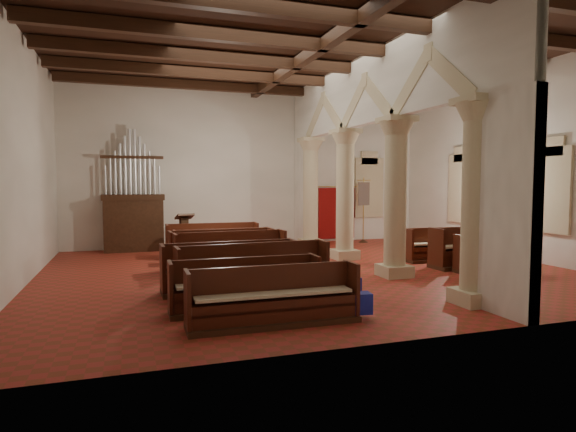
# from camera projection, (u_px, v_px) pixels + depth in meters

# --- Properties ---
(floor) EXTENTS (14.00, 14.00, 0.00)m
(floor) POSITION_uv_depth(u_px,v_px,m) (308.00, 270.00, 13.25)
(floor) COLOR #9F2A22
(floor) RESTS_ON ground
(ceiling) EXTENTS (14.00, 14.00, 0.00)m
(ceiling) POSITION_uv_depth(u_px,v_px,m) (309.00, 48.00, 12.83)
(ceiling) COLOR black
(ceiling) RESTS_ON wall_back
(wall_back) EXTENTS (14.00, 0.02, 6.00)m
(wall_back) POSITION_uv_depth(u_px,v_px,m) (254.00, 168.00, 18.72)
(wall_back) COLOR white
(wall_back) RESTS_ON floor
(wall_front) EXTENTS (14.00, 0.02, 6.00)m
(wall_front) POSITION_uv_depth(u_px,v_px,m) (448.00, 145.00, 7.36)
(wall_front) COLOR white
(wall_front) RESTS_ON floor
(wall_left) EXTENTS (0.02, 12.00, 6.00)m
(wall_left) POSITION_uv_depth(u_px,v_px,m) (18.00, 157.00, 10.83)
(wall_left) COLOR white
(wall_left) RESTS_ON floor
(wall_right) EXTENTS (0.02, 12.00, 6.00)m
(wall_right) POSITION_uv_depth(u_px,v_px,m) (515.00, 164.00, 15.25)
(wall_right) COLOR white
(wall_right) RESTS_ON floor
(ceiling_beams) EXTENTS (13.80, 11.80, 0.30)m
(ceiling_beams) POSITION_uv_depth(u_px,v_px,m) (309.00, 55.00, 12.84)
(ceiling_beams) COLOR #3C2113
(ceiling_beams) RESTS_ON wall_back
(arcade) EXTENTS (0.90, 11.90, 6.00)m
(arcade) POSITION_uv_depth(u_px,v_px,m) (368.00, 142.00, 13.57)
(arcade) COLOR beige
(arcade) RESTS_ON floor
(window_right_a) EXTENTS (0.03, 1.00, 2.20)m
(window_right_a) POSITION_uv_depth(u_px,v_px,m) (553.00, 190.00, 13.88)
(window_right_a) COLOR #357859
(window_right_a) RESTS_ON wall_right
(window_right_b) EXTENTS (0.03, 1.00, 2.20)m
(window_right_b) POSITION_uv_depth(u_px,v_px,m) (462.00, 188.00, 17.66)
(window_right_b) COLOR #357859
(window_right_b) RESTS_ON wall_right
(window_back) EXTENTS (1.00, 0.03, 2.20)m
(window_back) POSITION_uv_depth(u_px,v_px,m) (369.00, 188.00, 20.33)
(window_back) COLOR #357859
(window_back) RESTS_ON wall_back
(pipe_organ) EXTENTS (2.10, 0.85, 4.40)m
(pipe_organ) POSITION_uv_depth(u_px,v_px,m) (134.00, 212.00, 16.94)
(pipe_organ) COLOR #3C2113
(pipe_organ) RESTS_ON floor
(lectern) EXTENTS (0.63, 0.66, 1.40)m
(lectern) POSITION_uv_depth(u_px,v_px,m) (184.00, 237.00, 16.10)
(lectern) COLOR #361911
(lectern) RESTS_ON floor
(dossal_curtain) EXTENTS (1.80, 0.07, 2.17)m
(dossal_curtain) POSITION_uv_depth(u_px,v_px,m) (336.00, 213.00, 19.87)
(dossal_curtain) COLOR maroon
(dossal_curtain) RESTS_ON floor
(processional_banner) EXTENTS (0.58, 0.74, 2.62)m
(processional_banner) POSITION_uv_depth(u_px,v_px,m) (363.00, 222.00, 19.38)
(processional_banner) COLOR #3C2113
(processional_banner) RESTS_ON floor
(hymnal_box_a) EXTENTS (0.40, 0.35, 0.37)m
(hymnal_box_a) POSITION_uv_depth(u_px,v_px,m) (360.00, 303.00, 8.54)
(hymnal_box_a) COLOR navy
(hymnal_box_a) RESTS_ON floor
(hymnal_box_b) EXTENTS (0.31, 0.27, 0.28)m
(hymnal_box_b) POSITION_uv_depth(u_px,v_px,m) (353.00, 284.00, 10.32)
(hymnal_box_b) COLOR navy
(hymnal_box_b) RESTS_ON floor
(hymnal_box_c) EXTENTS (0.35, 0.29, 0.33)m
(hymnal_box_c) POSITION_uv_depth(u_px,v_px,m) (313.00, 268.00, 12.17)
(hymnal_box_c) COLOR navy
(hymnal_box_c) RESTS_ON floor
(tube_heater_a) EXTENTS (0.90, 0.19, 0.09)m
(tube_heater_a) POSITION_uv_depth(u_px,v_px,m) (315.00, 313.00, 8.33)
(tube_heater_a) COLOR silver
(tube_heater_a) RESTS_ON floor
(tube_heater_b) EXTENTS (0.97, 0.42, 0.10)m
(tube_heater_b) POSITION_uv_depth(u_px,v_px,m) (237.00, 292.00, 9.88)
(tube_heater_b) COLOR white
(tube_heater_b) RESTS_ON floor
(nave_pew_0) EXTENTS (2.97, 0.69, 1.00)m
(nave_pew_0) POSITION_uv_depth(u_px,v_px,m) (274.00, 306.00, 8.16)
(nave_pew_0) COLOR #3C2113
(nave_pew_0) RESTS_ON floor
(nave_pew_1) EXTENTS (2.85, 0.69, 0.99)m
(nave_pew_1) POSITION_uv_depth(u_px,v_px,m) (246.00, 293.00, 9.08)
(nave_pew_1) COLOR #3C2113
(nave_pew_1) RESTS_ON floor
(nave_pew_2) EXTENTS (3.36, 0.93, 1.11)m
(nave_pew_2) POSITION_uv_depth(u_px,v_px,m) (254.00, 278.00, 10.34)
(nave_pew_2) COLOR #3C2113
(nave_pew_2) RESTS_ON floor
(nave_pew_3) EXTENTS (3.04, 0.81, 1.09)m
(nave_pew_3) POSITION_uv_depth(u_px,v_px,m) (231.00, 275.00, 10.74)
(nave_pew_3) COLOR #3C2113
(nave_pew_3) RESTS_ON floor
(nave_pew_4) EXTENTS (2.91, 0.69, 0.96)m
(nave_pew_4) POSITION_uv_depth(u_px,v_px,m) (240.00, 269.00, 11.72)
(nave_pew_4) COLOR #3C2113
(nave_pew_4) RESTS_ON floor
(nave_pew_5) EXTENTS (3.06, 0.86, 1.09)m
(nave_pew_5) POSITION_uv_depth(u_px,v_px,m) (231.00, 259.00, 13.03)
(nave_pew_5) COLOR #3C2113
(nave_pew_5) RESTS_ON floor
(nave_pew_6) EXTENTS (2.95, 0.88, 1.10)m
(nave_pew_6) POSITION_uv_depth(u_px,v_px,m) (222.00, 256.00, 13.51)
(nave_pew_6) COLOR #3C2113
(nave_pew_6) RESTS_ON floor
(nave_pew_7) EXTENTS (2.90, 0.71, 1.01)m
(nave_pew_7) POSITION_uv_depth(u_px,v_px,m) (222.00, 251.00, 14.60)
(nave_pew_7) COLOR #3C2113
(nave_pew_7) RESTS_ON floor
(nave_pew_8) EXTENTS (2.95, 0.78, 1.10)m
(nave_pew_8) POSITION_uv_depth(u_px,v_px,m) (213.00, 246.00, 15.56)
(nave_pew_8) COLOR #3C2113
(nave_pew_8) RESTS_ON floor
(aisle_pew_0) EXTENTS (2.08, 0.76, 1.03)m
(aisle_pew_0) POSITION_uv_depth(u_px,v_px,m) (492.00, 259.00, 12.96)
(aisle_pew_0) COLOR #3C2113
(aisle_pew_0) RESTS_ON floor
(aisle_pew_1) EXTENTS (2.24, 0.89, 1.15)m
(aisle_pew_1) POSITION_uv_depth(u_px,v_px,m) (467.00, 254.00, 13.75)
(aisle_pew_1) COLOR #3C2113
(aisle_pew_1) RESTS_ON floor
(aisle_pew_2) EXTENTS (2.08, 0.76, 1.02)m
(aisle_pew_2) POSITION_uv_depth(u_px,v_px,m) (437.00, 250.00, 14.81)
(aisle_pew_2) COLOR #3C2113
(aisle_pew_2) RESTS_ON floor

